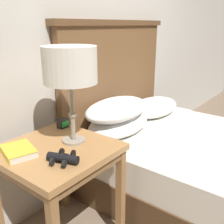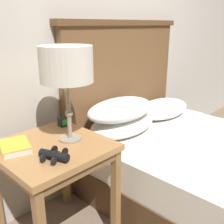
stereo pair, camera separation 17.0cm
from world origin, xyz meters
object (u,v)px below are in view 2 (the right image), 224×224
at_px(table_lamp, 66,66).
at_px(alarm_clock, 64,121).
at_px(book_on_nightstand, 14,147).
at_px(nightstand, 53,159).
at_px(binoculars_pair, 54,155).
at_px(bed, 212,170).

height_order(table_lamp, alarm_clock, table_lamp).
distance_m(book_on_nightstand, alarm_clock, 0.41).
bearing_deg(book_on_nightstand, table_lamp, -21.56).
distance_m(nightstand, alarm_clock, 0.32).
bearing_deg(alarm_clock, book_on_nightstand, -166.36).
height_order(book_on_nightstand, binoculars_pair, binoculars_pair).
distance_m(bed, alarm_clock, 1.11).
xyz_separation_m(book_on_nightstand, alarm_clock, (0.40, 0.10, 0.01)).
xyz_separation_m(nightstand, bed, (0.96, -0.54, -0.27)).
distance_m(bed, binoculars_pair, 1.18).
bearing_deg(book_on_nightstand, alarm_clock, 13.64).
bearing_deg(binoculars_pair, bed, -20.40).
bearing_deg(book_on_nightstand, binoculars_pair, -70.50).
relative_size(nightstand, bed, 0.33).
distance_m(nightstand, book_on_nightstand, 0.22).
distance_m(nightstand, table_lamp, 0.53).
bearing_deg(alarm_clock, binoculars_pair, -132.11).
bearing_deg(nightstand, bed, -29.37).
bearing_deg(nightstand, book_on_nightstand, 151.38).
distance_m(table_lamp, binoculars_pair, 0.47).
distance_m(bed, table_lamp, 1.26).
bearing_deg(alarm_clock, nightstand, -139.58).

